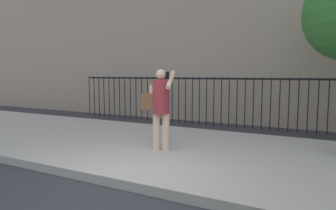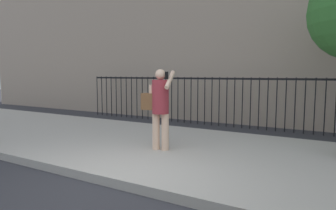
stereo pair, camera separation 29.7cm
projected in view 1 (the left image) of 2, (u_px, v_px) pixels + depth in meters
ground_plane at (122, 190)px, 4.38m from camera, size 60.00×60.00×0.00m
sidewalk at (184, 151)px, 6.31m from camera, size 28.00×4.40×0.15m
iron_fence at (233, 95)px, 9.46m from camera, size 12.03×0.04×1.60m
pedestrian_on_phone at (160, 103)px, 6.03m from camera, size 0.70×0.49×1.64m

